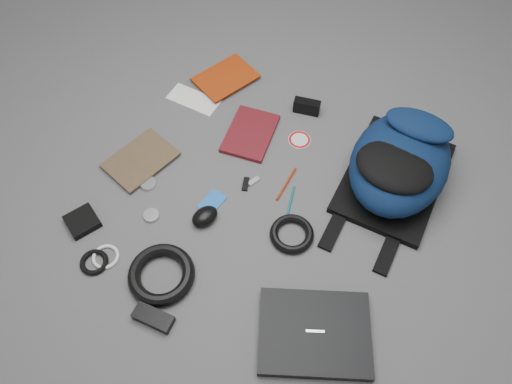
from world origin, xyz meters
The scene contains 23 objects.
ground centered at (0.00, 0.00, 0.00)m, with size 4.00×4.00×0.00m, color #4F4F51.
backpack centered at (0.37, 0.29, 0.10)m, with size 0.33×0.47×0.20m, color #071632, non-canonical shape.
laptop centered at (0.37, -0.32, 0.02)m, with size 0.31×0.24×0.03m, color black.
textbook_red centered at (-0.44, 0.42, 0.01)m, with size 0.16×0.22×0.02m, color #8C2808.
comic_book centered at (-0.49, -0.06, 0.01)m, with size 0.16×0.23×0.02m, color #9E780B.
envelope centered at (-0.42, 0.25, 0.00)m, with size 0.19×0.09×0.00m, color white.
dvd_case centered at (-0.15, 0.21, 0.01)m, with size 0.16×0.22×0.02m, color #480D12.
compact_camera centered at (-0.02, 0.41, 0.03)m, with size 0.10×0.03×0.05m, color black.
sticker_disc centered at (0.02, 0.28, 0.00)m, with size 0.08×0.08×0.00m, color silver.
pen_teal centered at (0.11, 0.03, 0.00)m, with size 0.01×0.01×0.13m, color #0B5E66.
pen_red centered at (0.07, 0.09, 0.00)m, with size 0.01×0.01×0.14m, color #94260B.
id_badge centered at (-0.11, -0.10, 0.00)m, with size 0.06×0.09×0.00m, color blue.
usb_black centered at (-0.05, 0.02, 0.00)m, with size 0.02×0.05×0.01m, color black.
usb_silver centered at (-0.03, 0.04, 0.00)m, with size 0.02×0.04×0.01m, color #AEAEB0.
mouse centered at (-0.09, -0.16, 0.02)m, with size 0.06×0.09×0.05m, color black.
headphone_left centered at (-0.33, -0.14, 0.01)m, with size 0.05×0.05×0.01m, color silver.
headphone_right centered at (-0.25, -0.24, 0.01)m, with size 0.05×0.05×0.01m, color #AFAFB2.
cable_coil centered at (0.17, -0.07, 0.01)m, with size 0.14×0.14×0.03m, color black.
power_brick centered at (-0.04, -0.51, 0.01)m, with size 0.12×0.05×0.03m, color black.
power_cord_coil centered at (-0.09, -0.39, 0.02)m, with size 0.20×0.20×0.04m, color black.
pouch centered at (-0.42, -0.37, 0.01)m, with size 0.09×0.09×0.02m, color black.
earbud_coil centered at (-0.30, -0.46, 0.01)m, with size 0.09×0.09×0.02m, color black.
white_cable_coil centered at (-0.28, -0.42, 0.01)m, with size 0.08×0.08×0.01m, color white.
Camera 1 is at (0.44, -0.76, 1.38)m, focal length 35.00 mm.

